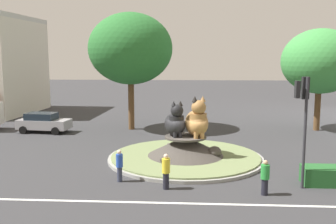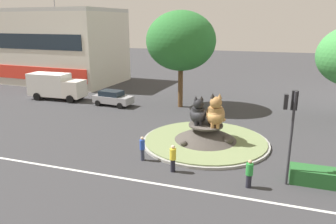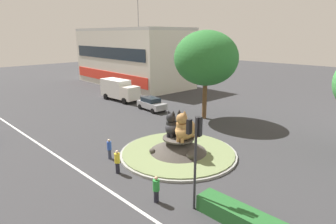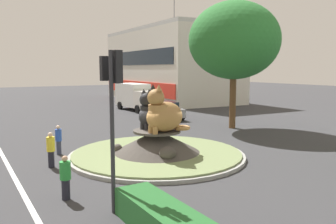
{
  "view_description": "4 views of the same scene",
  "coord_description": "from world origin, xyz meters",
  "px_view_note": "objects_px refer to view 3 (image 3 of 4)",
  "views": [
    {
      "loc": [
        0.31,
        -22.96,
        6.27
      ],
      "look_at": [
        -1.07,
        -0.09,
        2.95
      ],
      "focal_mm": 41.1,
      "sensor_mm": 36.0,
      "label": 1
    },
    {
      "loc": [
        4.6,
        -22.48,
        8.83
      ],
      "look_at": [
        -2.77,
        -0.57,
        2.32
      ],
      "focal_mm": 34.47,
      "sensor_mm": 36.0,
      "label": 2
    },
    {
      "loc": [
        14.37,
        -15.71,
        9.45
      ],
      "look_at": [
        -1.98,
        0.8,
        3.04
      ],
      "focal_mm": 30.13,
      "sensor_mm": 36.0,
      "label": 3
    },
    {
      "loc": [
        16.06,
        -9.05,
        4.75
      ],
      "look_at": [
        -0.87,
        1.23,
        2.27
      ],
      "focal_mm": 37.22,
      "sensor_mm": 36.0,
      "label": 4
    }
  ],
  "objects_px": {
    "shophouse_block": "(132,57)",
    "pedestrian_yellow_shirt": "(117,161)",
    "broadleaf_tree_behind_island": "(206,58)",
    "pedestrian_green_shirt": "(156,189)",
    "hatchback_near_shophouse": "(151,104)",
    "pedestrian_blue_shirt": "(109,148)",
    "delivery_box_truck": "(119,89)",
    "cat_statue_black": "(173,126)",
    "traffic_light_mast": "(195,143)",
    "cat_statue_tabby": "(185,129)"
  },
  "relations": [
    {
      "from": "cat_statue_tabby",
      "to": "hatchback_near_shophouse",
      "type": "height_order",
      "value": "cat_statue_tabby"
    },
    {
      "from": "traffic_light_mast",
      "to": "pedestrian_green_shirt",
      "type": "relative_size",
      "value": 3.26
    },
    {
      "from": "traffic_light_mast",
      "to": "pedestrian_yellow_shirt",
      "type": "distance_m",
      "value": 7.12
    },
    {
      "from": "hatchback_near_shophouse",
      "to": "pedestrian_yellow_shirt",
      "type": "bearing_deg",
      "value": -44.18
    },
    {
      "from": "traffic_light_mast",
      "to": "shophouse_block",
      "type": "relative_size",
      "value": 0.22
    },
    {
      "from": "broadleaf_tree_behind_island",
      "to": "delivery_box_truck",
      "type": "bearing_deg",
      "value": -174.66
    },
    {
      "from": "pedestrian_blue_shirt",
      "to": "hatchback_near_shophouse",
      "type": "distance_m",
      "value": 15.0
    },
    {
      "from": "broadleaf_tree_behind_island",
      "to": "pedestrian_green_shirt",
      "type": "height_order",
      "value": "broadleaf_tree_behind_island"
    },
    {
      "from": "shophouse_block",
      "to": "hatchback_near_shophouse",
      "type": "height_order",
      "value": "shophouse_block"
    },
    {
      "from": "cat_statue_tabby",
      "to": "hatchback_near_shophouse",
      "type": "bearing_deg",
      "value": -132.08
    },
    {
      "from": "cat_statue_black",
      "to": "pedestrian_blue_shirt",
      "type": "height_order",
      "value": "cat_statue_black"
    },
    {
      "from": "traffic_light_mast",
      "to": "delivery_box_truck",
      "type": "distance_m",
      "value": 28.43
    },
    {
      "from": "broadleaf_tree_behind_island",
      "to": "pedestrian_yellow_shirt",
      "type": "distance_m",
      "value": 16.68
    },
    {
      "from": "pedestrian_yellow_shirt",
      "to": "pedestrian_green_shirt",
      "type": "height_order",
      "value": "pedestrian_yellow_shirt"
    },
    {
      "from": "shophouse_block",
      "to": "pedestrian_blue_shirt",
      "type": "xyz_separation_m",
      "value": [
        26.19,
        -23.09,
        -4.42
      ]
    },
    {
      "from": "cat_statue_black",
      "to": "pedestrian_yellow_shirt",
      "type": "relative_size",
      "value": 1.43
    },
    {
      "from": "traffic_light_mast",
      "to": "shophouse_block",
      "type": "xyz_separation_m",
      "value": [
        -35.03,
        23.44,
        1.39
      ]
    },
    {
      "from": "cat_statue_black",
      "to": "cat_statue_tabby",
      "type": "bearing_deg",
      "value": 70.37
    },
    {
      "from": "traffic_light_mast",
      "to": "delivery_box_truck",
      "type": "relative_size",
      "value": 0.8
    },
    {
      "from": "pedestrian_blue_shirt",
      "to": "broadleaf_tree_behind_island",
      "type": "bearing_deg",
      "value": -137.64
    },
    {
      "from": "pedestrian_blue_shirt",
      "to": "pedestrian_green_shirt",
      "type": "height_order",
      "value": "pedestrian_blue_shirt"
    },
    {
      "from": "broadleaf_tree_behind_island",
      "to": "pedestrian_yellow_shirt",
      "type": "relative_size",
      "value": 5.78
    },
    {
      "from": "traffic_light_mast",
      "to": "delivery_box_truck",
      "type": "bearing_deg",
      "value": 58.17
    },
    {
      "from": "broadleaf_tree_behind_island",
      "to": "shophouse_block",
      "type": "bearing_deg",
      "value": 159.89
    },
    {
      "from": "traffic_light_mast",
      "to": "broadleaf_tree_behind_island",
      "type": "bearing_deg",
      "value": 31.43
    },
    {
      "from": "shophouse_block",
      "to": "pedestrian_yellow_shirt",
      "type": "bearing_deg",
      "value": -37.49
    },
    {
      "from": "pedestrian_yellow_shirt",
      "to": "delivery_box_truck",
      "type": "distance_m",
      "value": 23.19
    },
    {
      "from": "delivery_box_truck",
      "to": "pedestrian_blue_shirt",
      "type": "bearing_deg",
      "value": -39.56
    },
    {
      "from": "broadleaf_tree_behind_island",
      "to": "pedestrian_yellow_shirt",
      "type": "bearing_deg",
      "value": -75.15
    },
    {
      "from": "pedestrian_blue_shirt",
      "to": "delivery_box_truck",
      "type": "xyz_separation_m",
      "value": [
        -16.31,
        12.7,
        0.76
      ]
    },
    {
      "from": "cat_statue_black",
      "to": "pedestrian_blue_shirt",
      "type": "bearing_deg",
      "value": -46.96
    },
    {
      "from": "traffic_light_mast",
      "to": "broadleaf_tree_behind_island",
      "type": "distance_m",
      "value": 18.05
    },
    {
      "from": "cat_statue_black",
      "to": "cat_statue_tabby",
      "type": "distance_m",
      "value": 1.33
    },
    {
      "from": "broadleaf_tree_behind_island",
      "to": "pedestrian_blue_shirt",
      "type": "distance_m",
      "value": 15.4
    },
    {
      "from": "pedestrian_blue_shirt",
      "to": "pedestrian_green_shirt",
      "type": "distance_m",
      "value": 7.1
    },
    {
      "from": "cat_statue_black",
      "to": "broadleaf_tree_behind_island",
      "type": "xyz_separation_m",
      "value": [
        -4.2,
        9.6,
        4.63
      ]
    },
    {
      "from": "pedestrian_green_shirt",
      "to": "traffic_light_mast",
      "type": "bearing_deg",
      "value": 75.14
    },
    {
      "from": "cat_statue_black",
      "to": "broadleaf_tree_behind_island",
      "type": "bearing_deg",
      "value": -172.94
    },
    {
      "from": "pedestrian_green_shirt",
      "to": "broadleaf_tree_behind_island",
      "type": "bearing_deg",
      "value": 163.08
    },
    {
      "from": "cat_statue_black",
      "to": "traffic_light_mast",
      "type": "distance_m",
      "value": 8.04
    },
    {
      "from": "hatchback_near_shophouse",
      "to": "cat_statue_black",
      "type": "bearing_deg",
      "value": -28.68
    },
    {
      "from": "cat_statue_black",
      "to": "pedestrian_yellow_shirt",
      "type": "distance_m",
      "value": 5.61
    },
    {
      "from": "pedestrian_yellow_shirt",
      "to": "broadleaf_tree_behind_island",
      "type": "bearing_deg",
      "value": 164.04
    },
    {
      "from": "cat_statue_black",
      "to": "cat_statue_tabby",
      "type": "relative_size",
      "value": 0.89
    },
    {
      "from": "hatchback_near_shophouse",
      "to": "delivery_box_truck",
      "type": "distance_m",
      "value": 7.7
    },
    {
      "from": "pedestrian_green_shirt",
      "to": "hatchback_near_shophouse",
      "type": "bearing_deg",
      "value": -176.94
    },
    {
      "from": "cat_statue_tabby",
      "to": "broadleaf_tree_behind_island",
      "type": "height_order",
      "value": "broadleaf_tree_behind_island"
    },
    {
      "from": "pedestrian_blue_shirt",
      "to": "hatchback_near_shophouse",
      "type": "height_order",
      "value": "pedestrian_blue_shirt"
    },
    {
      "from": "cat_statue_black",
      "to": "pedestrian_green_shirt",
      "type": "relative_size",
      "value": 1.5
    },
    {
      "from": "pedestrian_blue_shirt",
      "to": "hatchback_near_shophouse",
      "type": "relative_size",
      "value": 0.37
    }
  ]
}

